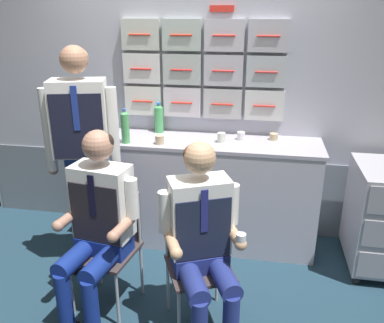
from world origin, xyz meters
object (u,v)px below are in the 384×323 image
object	(u,v)px
folding_chair_left	(112,234)
crew_member_standing	(82,141)
folding_chair_right	(196,249)
water_bottle_clear	(99,124)
crew_member_left	(97,219)
crew_member_right	(203,236)
service_trolley	(377,215)
espresso_cup_small	(221,137)

from	to	relation	value
folding_chair_left	crew_member_standing	world-z (taller)	crew_member_standing
folding_chair_right	water_bottle_clear	bearing A→B (deg)	139.43
crew_member_left	crew_member_right	size ratio (longest dim) A/B	1.01
water_bottle_clear	service_trolley	bearing A→B (deg)	-0.51
service_trolley	folding_chair_right	size ratio (longest dim) A/B	1.04
crew_member_standing	water_bottle_clear	size ratio (longest dim) A/B	6.05
service_trolley	crew_member_standing	world-z (taller)	crew_member_standing
folding_chair_right	crew_member_right	size ratio (longest dim) A/B	0.65
crew_member_right	water_bottle_clear	size ratio (longest dim) A/B	4.39
crew_member_left	folding_chair_right	xyz separation A→B (m)	(0.65, 0.07, -0.21)
folding_chair_right	espresso_cup_small	world-z (taller)	espresso_cup_small
water_bottle_clear	crew_member_standing	bearing A→B (deg)	-85.11
espresso_cup_small	folding_chair_right	bearing A→B (deg)	-93.07
service_trolley	crew_member_right	bearing A→B (deg)	-142.91
folding_chair_right	crew_member_right	bearing A→B (deg)	-65.56
crew_member_left	water_bottle_clear	bearing A→B (deg)	110.02
crew_member_standing	folding_chair_left	bearing A→B (deg)	-47.03
folding_chair_left	crew_member_left	xyz separation A→B (m)	(-0.02, -0.15, 0.21)
service_trolley	folding_chair_right	xyz separation A→B (m)	(-1.34, -0.82, 0.05)
folding_chair_left	crew_member_standing	xyz separation A→B (m)	(-0.32, 0.35, 0.57)
crew_member_standing	espresso_cup_small	xyz separation A→B (m)	(1.00, 0.54, -0.08)
folding_chair_right	crew_member_standing	xyz separation A→B (m)	(-0.95, 0.43, 0.57)
crew_member_standing	crew_member_right	bearing A→B (deg)	-29.45
folding_chair_left	crew_member_standing	distance (m)	0.74
folding_chair_right	espresso_cup_small	size ratio (longest dim) A/B	10.41
crew_member_right	espresso_cup_small	size ratio (longest dim) A/B	15.95
folding_chair_left	espresso_cup_small	world-z (taller)	espresso_cup_small
folding_chair_right	crew_member_standing	size ratio (longest dim) A/B	0.47
crew_member_left	crew_member_right	world-z (taller)	crew_member_left
crew_member_right	water_bottle_clear	bearing A→B (deg)	136.76
crew_member_right	espresso_cup_small	bearing A→B (deg)	90.72
service_trolley	crew_member_left	bearing A→B (deg)	-155.80
service_trolley	crew_member_standing	size ratio (longest dim) A/B	0.49
crew_member_standing	water_bottle_clear	world-z (taller)	crew_member_standing
service_trolley	crew_member_left	distance (m)	2.19
crew_member_right	espresso_cup_small	xyz separation A→B (m)	(-0.01, 1.11, 0.29)
service_trolley	water_bottle_clear	xyz separation A→B (m)	(-2.32, 0.02, 0.64)
folding_chair_left	water_bottle_clear	world-z (taller)	water_bottle_clear
crew_member_standing	water_bottle_clear	bearing A→B (deg)	94.89
folding_chair_right	water_bottle_clear	size ratio (longest dim) A/B	2.86
water_bottle_clear	espresso_cup_small	bearing A→B (deg)	6.77
folding_chair_left	espresso_cup_small	bearing A→B (deg)	52.58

